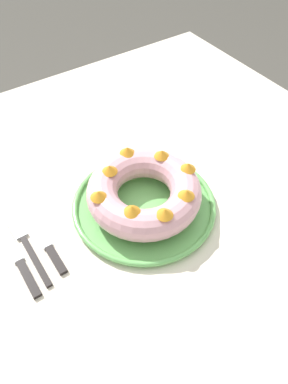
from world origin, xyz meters
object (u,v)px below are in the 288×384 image
(fork, at_px, (28,246))
(serving_knife, at_px, (20,263))
(serving_dish, at_px, (144,205))
(cake_knife, at_px, (49,248))
(bundt_cake, at_px, (144,192))

(fork, height_order, serving_knife, serving_knife)
(serving_dish, xyz_separation_m, serving_knife, (-0.27, 0.02, -0.01))
(serving_knife, distance_m, cake_knife, 0.06)
(serving_knife, bearing_deg, serving_dish, -0.17)
(serving_dish, bearing_deg, fork, 169.81)
(bundt_cake, xyz_separation_m, serving_knife, (-0.27, 0.02, -0.05))
(bundt_cake, height_order, fork, bundt_cake)
(serving_dish, xyz_separation_m, cake_knife, (-0.21, 0.02, -0.01))
(serving_dish, distance_m, cake_knife, 0.22)
(fork, xyz_separation_m, cake_knife, (0.03, -0.03, 0.00))
(bundt_cake, bearing_deg, serving_dish, 127.50)
(serving_knife, bearing_deg, bundt_cake, -0.19)
(serving_knife, relative_size, cake_knife, 1.27)
(bundt_cake, bearing_deg, serving_knife, 176.45)
(serving_dish, xyz_separation_m, bundt_cake, (0.00, -0.00, 0.04))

